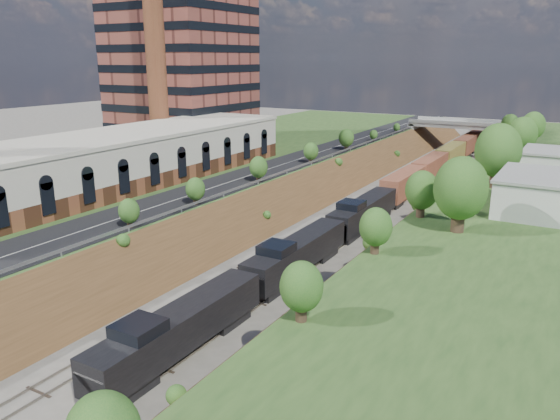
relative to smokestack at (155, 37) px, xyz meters
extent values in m
cube|color=#2E5021|center=(3.00, 4.00, -22.50)|extent=(44.00, 180.00, 5.00)
cube|color=brown|center=(25.00, 4.00, -25.00)|extent=(10.00, 180.00, 10.00)
cube|color=brown|center=(47.00, 4.00, -25.00)|extent=(10.00, 180.00, 10.00)
cube|color=gray|center=(33.40, 4.00, -24.91)|extent=(1.58, 180.00, 0.18)
cube|color=gray|center=(38.60, 4.00, -24.91)|extent=(1.58, 180.00, 0.18)
cube|color=black|center=(20.50, 4.00, -19.95)|extent=(8.00, 180.00, 0.10)
cube|color=#99999E|center=(24.60, 4.00, -19.45)|extent=(0.06, 171.00, 0.30)
cube|color=brown|center=(8.00, -18.00, -18.90)|extent=(14.00, 62.00, 2.20)
cube|color=beige|center=(8.00, -18.00, -15.65)|extent=(14.00, 62.00, 4.30)
cube|color=beige|center=(8.00, -18.00, -13.25)|extent=(14.30, 62.30, 0.50)
cube|color=brown|center=(-8.00, 16.00, 2.00)|extent=(22.00, 22.00, 44.00)
cylinder|color=brown|center=(0.00, 0.00, 0.00)|extent=(3.20, 3.20, 40.00)
cube|color=gray|center=(24.50, 66.00, -21.90)|extent=(1.50, 8.00, 6.20)
cube|color=gray|center=(47.50, 66.00, -21.90)|extent=(1.50, 8.00, 6.20)
cube|color=gray|center=(36.00, 66.00, -18.80)|extent=(24.00, 8.00, 1.00)
cube|color=gray|center=(36.00, 62.00, -18.00)|extent=(24.00, 0.30, 0.80)
cube|color=gray|center=(36.00, 70.00, -18.00)|extent=(24.00, 0.30, 0.80)
cube|color=silver|center=(59.50, -4.00, -18.00)|extent=(9.00, 12.00, 4.00)
cube|color=silver|center=(59.00, 18.00, -18.20)|extent=(8.00, 10.00, 3.60)
cylinder|color=#473323|center=(53.00, -16.00, -18.69)|extent=(1.30, 1.30, 2.62)
ellipsoid|color=#2A6022|center=(53.00, -16.00, -15.54)|extent=(5.25, 5.25, 6.30)
cylinder|color=#473323|center=(24.20, -36.00, -19.39)|extent=(0.66, 0.66, 1.22)
ellipsoid|color=#2A6022|center=(24.20, -36.00, -17.92)|extent=(2.45, 2.45, 2.94)
cube|color=black|center=(38.60, -47.20, -24.55)|extent=(2.40, 4.00, 0.90)
cube|color=black|center=(38.60, -41.43, -22.70)|extent=(2.92, 17.54, 2.79)
cube|color=black|center=(38.60, -48.70, -23.20)|extent=(2.69, 3.00, 1.80)
cube|color=silver|center=(38.60, -48.70, -22.20)|extent=(2.69, 3.00, 0.15)
cube|color=black|center=(38.60, -45.70, -20.90)|extent=(2.86, 3.10, 0.90)
cube|color=black|center=(38.60, -22.89, -22.70)|extent=(2.92, 17.54, 2.79)
cube|color=black|center=(38.60, -4.35, -22.70)|extent=(2.92, 17.54, 2.79)
cube|color=brown|center=(38.60, 52.27, -22.35)|extent=(2.92, 93.70, 3.51)
camera|label=1|loc=(63.54, -69.84, -3.24)|focal=35.00mm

